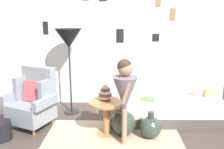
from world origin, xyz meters
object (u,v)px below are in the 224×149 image
vase_striped (105,94)px  person_child (125,90)px  floor_lamp (69,41)px  demijohn_far (150,127)px  magazine_basket (2,131)px  armchair (34,100)px  demijohn_near (124,123)px  side_table (106,111)px  book_on_daybed (147,99)px  daybed (165,109)px

vase_striped → person_child: bearing=-47.0°
floor_lamp → demijohn_far: bearing=-34.2°
vase_striped → magazine_basket: vase_striped is taller
person_child → magazine_basket: size_ratio=4.37×
demijohn_far → vase_striped: bearing=168.1°
floor_lamp → demijohn_far: size_ratio=3.81×
person_child → magazine_basket: person_child is taller
armchair → magazine_basket: 0.65m
person_child → demijohn_near: (-0.01, 0.25, -0.60)m
side_table → floor_lamp: (-0.70, 0.84, 0.97)m
demijohn_near → side_table: bearing=179.6°
demijohn_near → magazine_basket: 1.80m
armchair → demijohn_far: (1.86, -0.36, -0.27)m
floor_lamp → demijohn_far: (1.36, -0.92, -1.18)m
demijohn_near → magazine_basket: (-1.79, -0.20, -0.05)m
armchair → demijohn_far: size_ratio=2.37×
book_on_daybed → demijohn_near: (-0.41, -0.44, -0.22)m
side_table → demijohn_far: bearing=-7.4°
daybed → demijohn_near: bearing=-143.3°
floor_lamp → magazine_basket: 1.80m
person_child → book_on_daybed: person_child is taller
armchair → book_on_daybed: size_ratio=4.41×
book_on_daybed → demijohn_far: 0.58m
vase_striped → book_on_daybed: vase_striped is taller
side_table → magazine_basket: 1.56m
book_on_daybed → side_table: bearing=-146.5°
daybed → side_table: (-1.00, -0.55, 0.18)m
daybed → magazine_basket: daybed is taller
armchair → side_table: (1.20, -0.28, -0.06)m
side_table → book_on_daybed: bearing=33.5°
armchair → person_child: person_child is taller
armchair → magazine_basket: bearing=-124.6°
demijohn_near → magazine_basket: size_ratio=1.64×
magazine_basket → side_table: bearing=7.4°
person_child → demijohn_far: size_ratio=2.99×
side_table → person_child: (0.26, -0.25, 0.41)m
demijohn_far → magazine_basket: (-2.19, -0.11, -0.03)m
floor_lamp → book_on_daybed: floor_lamp is taller
demijohn_near → magazine_basket: demijohn_near is taller
daybed → vase_striped: (-1.01, -0.49, 0.43)m
book_on_daybed → magazine_basket: book_on_daybed is taller
armchair → magazine_basket: size_ratio=3.46×
side_table → demijohn_near: (0.26, -0.00, -0.19)m
demijohn_far → person_child: bearing=-157.6°
armchair → demijohn_far: 1.91m
magazine_basket → person_child: bearing=-1.5°
side_table → demijohn_far: size_ratio=1.30×
daybed → vase_striped: vase_striped is taller
magazine_basket → daybed: bearing=16.5°
vase_striped → demijohn_near: size_ratio=0.54×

